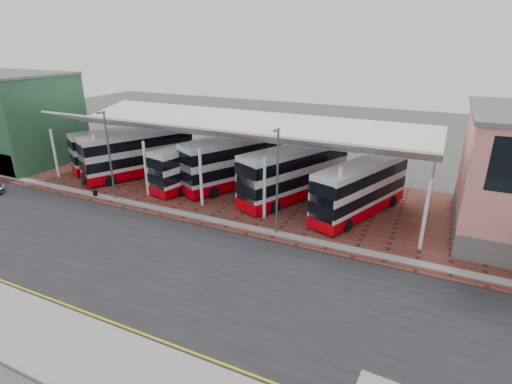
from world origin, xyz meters
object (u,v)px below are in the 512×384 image
(bus_3, at_px, (238,162))
(bus_4, at_px, (295,173))
(bus_0, at_px, (122,149))
(bus_1, at_px, (138,154))
(bus_5, at_px, (360,189))
(bus_2, at_px, (197,164))
(pedestrian, at_px, (84,180))

(bus_3, distance_m, bus_4, 6.22)
(bus_0, distance_m, bus_1, 3.90)
(bus_1, distance_m, bus_5, 23.31)
(bus_0, xyz_separation_m, bus_1, (3.61, -1.45, 0.17))
(bus_2, bearing_deg, bus_5, 11.33)
(bus_3, bearing_deg, bus_0, -151.55)
(bus_0, distance_m, bus_4, 20.79)
(bus_4, relative_size, bus_5, 1.08)
(bus_3, bearing_deg, bus_5, 18.82)
(bus_2, bearing_deg, bus_0, -173.65)
(bus_1, height_order, bus_5, bus_1)
(bus_0, relative_size, bus_2, 1.01)
(bus_1, xyz_separation_m, pedestrian, (-2.22, -5.47, -1.54))
(bus_1, height_order, bus_2, bus_1)
(bus_4, height_order, bus_5, bus_4)
(bus_4, bearing_deg, bus_1, -152.91)
(bus_1, distance_m, bus_4, 17.20)
(bus_5, bearing_deg, bus_0, -163.06)
(bus_0, distance_m, bus_5, 26.97)
(bus_2, xyz_separation_m, pedestrian, (-9.33, -5.75, -1.28))
(bus_1, height_order, bus_4, bus_4)
(bus_0, bearing_deg, bus_5, 25.47)
(bus_0, relative_size, bus_3, 0.90)
(bus_3, bearing_deg, bus_4, 20.53)
(bus_3, xyz_separation_m, pedestrian, (-13.22, -7.23, -1.60))
(bus_1, distance_m, pedestrian, 6.10)
(bus_1, xyz_separation_m, bus_5, (23.31, -0.07, -0.16))
(bus_3, height_order, bus_4, bus_3)
(bus_2, distance_m, bus_4, 10.09)
(bus_4, bearing_deg, bus_3, -163.06)
(bus_0, xyz_separation_m, bus_3, (14.61, 0.31, 0.23))
(bus_0, relative_size, bus_4, 0.90)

